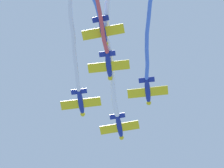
{
  "coord_description": "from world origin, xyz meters",
  "views": [
    {
      "loc": [
        -16.67,
        29.64,
        1.91
      ],
      "look_at": [
        -2.07,
        3.19,
        77.7
      ],
      "focal_mm": 72.54,
      "sensor_mm": 36.0,
      "label": 1
    }
  ],
  "objects_px": {
    "airplane_lead": "(119,127)",
    "airplane_right_wing": "(148,91)",
    "airplane_left_wing": "(81,103)",
    "airplane_trail": "(103,32)",
    "airplane_slot": "(109,66)"
  },
  "relations": [
    {
      "from": "airplane_right_wing",
      "to": "airplane_slot",
      "type": "xyz_separation_m",
      "value": [
        3.74,
        7.92,
        -0.5
      ]
    },
    {
      "from": "airplane_left_wing",
      "to": "airplane_lead",
      "type": "bearing_deg",
      "value": -46.88
    },
    {
      "from": "airplane_slot",
      "to": "airplane_left_wing",
      "type": "bearing_deg",
      "value": 42.17
    },
    {
      "from": "airplane_slot",
      "to": "airplane_trail",
      "type": "relative_size",
      "value": 0.99
    },
    {
      "from": "airplane_left_wing",
      "to": "airplane_slot",
      "type": "relative_size",
      "value": 1.0
    },
    {
      "from": "airplane_left_wing",
      "to": "airplane_right_wing",
      "type": "distance_m",
      "value": 12.4
    },
    {
      "from": "airplane_left_wing",
      "to": "airplane_trail",
      "type": "height_order",
      "value": "airplane_trail"
    },
    {
      "from": "airplane_left_wing",
      "to": "airplane_right_wing",
      "type": "xyz_separation_m",
      "value": [
        -11.65,
        -4.17,
        0.7
      ]
    },
    {
      "from": "airplane_lead",
      "to": "airplane_right_wing",
      "type": "distance_m",
      "value": 8.75
    },
    {
      "from": "airplane_right_wing",
      "to": "airplane_left_wing",
      "type": "bearing_deg",
      "value": 87.24
    },
    {
      "from": "airplane_slot",
      "to": "airplane_right_wing",
      "type": "bearing_deg",
      "value": -47.82
    },
    {
      "from": "airplane_left_wing",
      "to": "airplane_slot",
      "type": "bearing_deg",
      "value": -136.86
    },
    {
      "from": "airplane_lead",
      "to": "airplane_left_wing",
      "type": "bearing_deg",
      "value": 136.03
    },
    {
      "from": "airplane_left_wing",
      "to": "airplane_trail",
      "type": "xyz_separation_m",
      "value": [
        -10.01,
        9.57,
        0.8
      ]
    },
    {
      "from": "airplane_left_wing",
      "to": "airplane_trail",
      "type": "bearing_deg",
      "value": -155.26
    }
  ]
}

